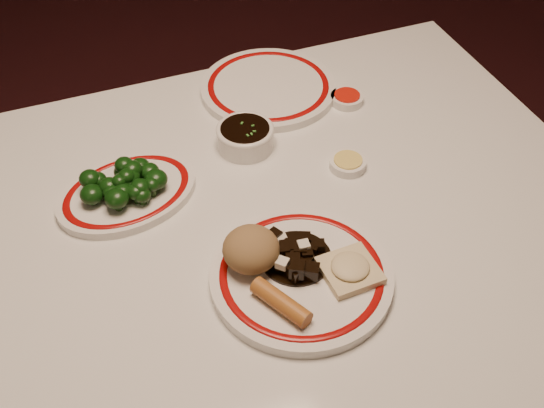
{
  "coord_description": "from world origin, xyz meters",
  "views": [
    {
      "loc": [
        -0.25,
        -0.72,
        1.54
      ],
      "look_at": [
        0.03,
        -0.02,
        0.8
      ],
      "focal_mm": 45.0,
      "sensor_mm": 36.0,
      "label": 1
    }
  ],
  "objects": [
    {
      "name": "sweet_sour_dish",
      "position": [
        0.28,
        0.24,
        0.76
      ],
      "size": [
        0.06,
        0.06,
        0.02
      ],
      "color": "white",
      "rests_on": "dining_table"
    },
    {
      "name": "spring_roll",
      "position": [
        -0.03,
        -0.18,
        0.78
      ],
      "size": [
        0.07,
        0.1,
        0.03
      ],
      "primitive_type": "cylinder",
      "rotation": [
        1.57,
        0.0,
        0.47
      ],
      "color": "#AE692A",
      "rests_on": "main_plate"
    },
    {
      "name": "main_plate",
      "position": [
        0.03,
        -0.14,
        0.76
      ],
      "size": [
        0.31,
        0.31,
        0.02
      ],
      "color": "white",
      "rests_on": "dining_table"
    },
    {
      "name": "soy_bowl",
      "position": [
        0.05,
        0.19,
        0.77
      ],
      "size": [
        0.1,
        0.1,
        0.04
      ],
      "color": "white",
      "rests_on": "dining_table"
    },
    {
      "name": "dining_table",
      "position": [
        0.0,
        0.0,
        0.66
      ],
      "size": [
        1.2,
        0.9,
        0.75
      ],
      "color": "white",
      "rests_on": "ground"
    },
    {
      "name": "rice_mound",
      "position": [
        -0.04,
        -0.09,
        0.8
      ],
      "size": [
        0.08,
        0.08,
        0.06
      ],
      "primitive_type": "ellipsoid",
      "color": "olive",
      "rests_on": "main_plate"
    },
    {
      "name": "mustard_dish",
      "position": [
        0.2,
        0.07,
        0.76
      ],
      "size": [
        0.06,
        0.06,
        0.02
      ],
      "color": "white",
      "rests_on": "dining_table"
    },
    {
      "name": "far_plate",
      "position": [
        0.15,
        0.33,
        0.76
      ],
      "size": [
        0.31,
        0.31,
        0.02
      ],
      "color": "white",
      "rests_on": "dining_table"
    },
    {
      "name": "broccoli_pile",
      "position": [
        -0.18,
        0.13,
        0.79
      ],
      "size": [
        0.14,
        0.1,
        0.05
      ],
      "color": "#23471C",
      "rests_on": "broccoli_plate"
    },
    {
      "name": "broccoli_plate",
      "position": [
        -0.18,
        0.13,
        0.76
      ],
      "size": [
        0.27,
        0.25,
        0.02
      ],
      "color": "white",
      "rests_on": "dining_table"
    },
    {
      "name": "fried_wonton",
      "position": [
        0.09,
        -0.16,
        0.78
      ],
      "size": [
        0.08,
        0.08,
        0.02
      ],
      "color": "beige",
      "rests_on": "main_plate"
    },
    {
      "name": "stirfry_heap",
      "position": [
        0.02,
        -0.11,
        0.78
      ],
      "size": [
        0.11,
        0.11,
        0.03
      ],
      "color": "black",
      "rests_on": "main_plate"
    }
  ]
}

